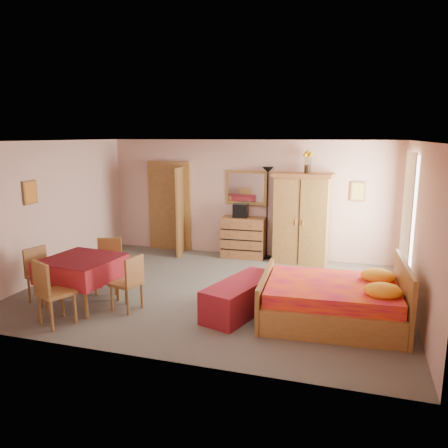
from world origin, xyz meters
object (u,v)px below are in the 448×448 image
(wardrobe, at_px, (302,219))
(bed, at_px, (332,290))
(stereo, at_px, (241,211))
(bench, at_px, (241,297))
(chair_south, at_px, (56,292))
(chair_north, at_px, (108,266))
(chair_east, at_px, (126,283))
(dining_table, at_px, (83,282))
(floor_lamp, at_px, (267,213))
(chair_west, at_px, (43,275))
(wall_mirror, at_px, (246,188))
(sunflower_vase, at_px, (308,162))
(chest_of_drawers, at_px, (243,237))

(wardrobe, bearing_deg, bed, -70.49)
(stereo, relative_size, bed, 0.16)
(bench, distance_m, chair_south, 2.73)
(chair_north, distance_m, chair_east, 0.95)
(bed, bearing_deg, stereo, 122.78)
(dining_table, bearing_deg, wardrobe, 48.42)
(floor_lamp, xyz_separation_m, bench, (0.24, -3.12, -0.76))
(chair_west, bearing_deg, floor_lamp, 156.53)
(bench, distance_m, chair_east, 1.81)
(bench, xyz_separation_m, dining_table, (-2.51, -0.45, 0.14))
(wall_mirror, distance_m, floor_lamp, 0.75)
(wardrobe, bearing_deg, chair_east, -119.91)
(stereo, distance_m, chair_north, 3.33)
(sunflower_vase, height_order, chair_west, sunflower_vase)
(sunflower_vase, bearing_deg, chair_south, -125.88)
(bed, relative_size, chair_west, 2.28)
(chair_south, bearing_deg, bench, 50.57)
(wall_mirror, xyz_separation_m, chair_north, (-1.71, -3.04, -1.09))
(bench, bearing_deg, floor_lamp, 94.31)
(wall_mirror, xyz_separation_m, chair_south, (-1.71, -4.43, -1.06))
(wall_mirror, xyz_separation_m, wardrobe, (1.28, -0.27, -0.59))
(bench, bearing_deg, chest_of_drawers, 103.75)
(dining_table, relative_size, chair_south, 1.11)
(floor_lamp, distance_m, chair_north, 3.71)
(chair_north, bearing_deg, bed, 162.23)
(chair_east, bearing_deg, bench, -63.93)
(stereo, relative_size, sunflower_vase, 0.69)
(bench, relative_size, chair_west, 1.68)
(stereo, distance_m, wardrobe, 1.36)
(dining_table, relative_size, chair_north, 1.17)
(chest_of_drawers, relative_size, bench, 0.64)
(chest_of_drawers, relative_size, stereo, 3.00)
(floor_lamp, height_order, bed, floor_lamp)
(stereo, distance_m, chair_south, 4.56)
(wall_mirror, xyz_separation_m, chair_west, (-2.47, -3.76, -1.10))
(stereo, height_order, chair_south, stereo)
(bed, bearing_deg, floor_lamp, 114.12)
(bed, height_order, chair_north, bed)
(chair_south, bearing_deg, chair_east, 72.41)
(bed, relative_size, bench, 1.36)
(chest_of_drawers, distance_m, floor_lamp, 0.76)
(sunflower_vase, bearing_deg, bed, -76.16)
(bench, relative_size, chair_south, 1.55)
(chair_south, bearing_deg, wall_mirror, 93.82)
(wall_mirror, height_order, chair_west, wall_mirror)
(wall_mirror, distance_m, chair_north, 3.66)
(bed, xyz_separation_m, chair_north, (-3.80, 0.13, -0.01))
(chest_of_drawers, distance_m, chair_east, 3.60)
(stereo, xyz_separation_m, wardrobe, (1.36, -0.06, -0.10))
(bed, distance_m, dining_table, 3.89)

